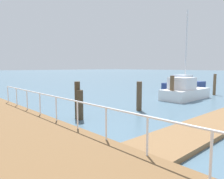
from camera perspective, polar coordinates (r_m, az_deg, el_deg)
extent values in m
plane|color=slate|center=(18.56, -18.32, -2.64)|extent=(300.00, 300.00, 0.00)
cube|color=olive|center=(11.47, 26.28, -7.86)|extent=(12.89, 2.00, 0.18)
cylinder|color=white|center=(5.01, 25.06, -15.74)|extent=(0.06, 0.06, 1.05)
cylinder|color=white|center=(5.78, 9.46, -12.27)|extent=(0.06, 0.06, 1.05)
cylinder|color=white|center=(6.87, -1.57, -9.20)|extent=(0.06, 0.06, 1.05)
cylinder|color=white|center=(8.14, -9.25, -6.82)|extent=(0.06, 0.06, 1.05)
cylinder|color=white|center=(9.53, -14.72, -5.04)|extent=(0.06, 0.06, 1.05)
cylinder|color=white|center=(10.99, -18.75, -3.69)|extent=(0.06, 0.06, 1.05)
cylinder|color=white|center=(12.50, -21.82, -2.64)|extent=(0.06, 0.06, 1.05)
cylinder|color=white|center=(14.04, -24.21, -1.82)|extent=(0.06, 0.06, 1.05)
cylinder|color=white|center=(15.60, -26.13, -1.16)|extent=(0.06, 0.06, 1.05)
cylinder|color=white|center=(5.64, 9.55, -7.20)|extent=(0.06, 23.04, 0.06)
cylinder|color=#473826|center=(11.33, -9.25, -2.85)|extent=(0.29, 0.29, 1.97)
cylinder|color=brown|center=(13.32, 7.30, -1.79)|extent=(0.33, 0.33, 1.82)
cylinder|color=brown|center=(22.75, 25.83, 1.21)|extent=(0.27, 0.27, 2.04)
cylinder|color=#473826|center=(11.10, -8.62, -4.13)|extent=(0.34, 0.34, 1.55)
cylinder|color=brown|center=(17.30, 15.77, 0.22)|extent=(0.33, 0.33, 2.04)
cube|color=white|center=(19.05, 19.07, -1.13)|extent=(4.86, 2.08, 0.87)
cube|color=white|center=(18.43, 18.27, 1.57)|extent=(1.88, 1.66, 0.99)
cube|color=navy|center=(25.54, 18.94, 0.78)|extent=(6.35, 2.09, 0.98)
cube|color=white|center=(25.00, 18.36, 2.77)|extent=(2.08, 1.55, 0.82)
cylinder|color=silver|center=(25.53, 19.30, 10.83)|extent=(0.12, 0.12, 7.97)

